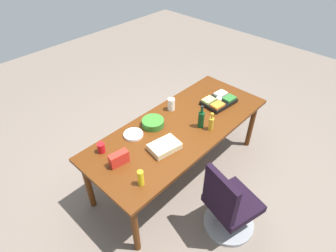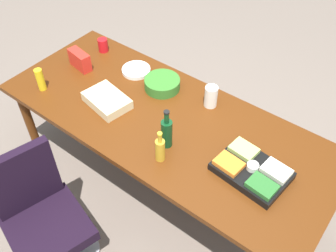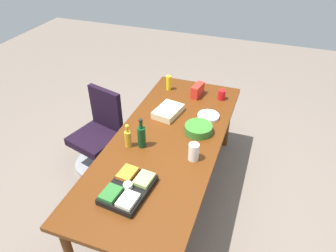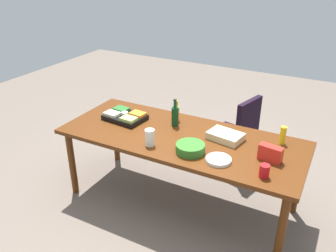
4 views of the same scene
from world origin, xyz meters
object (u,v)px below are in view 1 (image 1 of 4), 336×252
object	(u,v)px
conference_table	(180,131)
veggie_tray	(219,101)
salad_bowl	(153,123)
red_solo_cup	(101,148)
dressing_bottle	(211,123)
mayo_jar	(171,104)
office_chair	(228,208)
chip_bag_red	(119,159)
wine_bottle	(201,119)
sheet_cake	(164,147)
paper_plate_stack	(133,135)
mustard_bottle	(141,178)

from	to	relation	value
conference_table	veggie_tray	bearing A→B (deg)	-4.83
conference_table	salad_bowl	distance (m)	0.34
conference_table	red_solo_cup	bearing A→B (deg)	160.06
dressing_bottle	mayo_jar	size ratio (longest dim) A/B	1.43
office_chair	dressing_bottle	distance (m)	0.95
chip_bag_red	wine_bottle	distance (m)	1.06
chip_bag_red	conference_table	bearing A→B (deg)	-3.41
mayo_jar	red_solo_cup	bearing A→B (deg)	178.85
sheet_cake	red_solo_cup	bearing A→B (deg)	136.63
conference_table	paper_plate_stack	world-z (taller)	paper_plate_stack
wine_bottle	sheet_cake	bearing A→B (deg)	175.37
mustard_bottle	mayo_jar	world-z (taller)	mustard_bottle
conference_table	wine_bottle	xyz separation A→B (m)	(0.16, -0.18, 0.19)
wine_bottle	mayo_jar	bearing A→B (deg)	88.32
conference_table	dressing_bottle	xyz separation A→B (m)	(0.20, -0.30, 0.16)
mustard_bottle	wine_bottle	world-z (taller)	wine_bottle
conference_table	mustard_bottle	bearing A→B (deg)	-161.39
chip_bag_red	mustard_bottle	bearing A→B (deg)	-94.62
paper_plate_stack	mayo_jar	world-z (taller)	mayo_jar
paper_plate_stack	sheet_cake	bearing A→B (deg)	-78.38
paper_plate_stack	mayo_jar	distance (m)	0.67
mayo_jar	sheet_cake	bearing A→B (deg)	-143.07
chip_bag_red	sheet_cake	bearing A→B (deg)	-21.79
chip_bag_red	wine_bottle	xyz separation A→B (m)	(1.03, -0.23, 0.04)
salad_bowl	sheet_cake	distance (m)	0.43
sheet_cake	mustard_bottle	distance (m)	0.53
mustard_bottle	dressing_bottle	distance (m)	1.10
conference_table	wine_bottle	world-z (taller)	wine_bottle
salad_bowl	wine_bottle	size ratio (longest dim) A/B	0.91
office_chair	salad_bowl	world-z (taller)	office_chair
mayo_jar	mustard_bottle	bearing A→B (deg)	-150.61
mustard_bottle	dressing_bottle	size ratio (longest dim) A/B	0.76
conference_table	sheet_cake	world-z (taller)	sheet_cake
salad_bowl	mustard_bottle	bearing A→B (deg)	-141.73
veggie_tray	sheet_cake	world-z (taller)	veggie_tray
veggie_tray	chip_bag_red	xyz separation A→B (m)	(-1.57, 0.11, 0.03)
salad_bowl	dressing_bottle	world-z (taller)	dressing_bottle
office_chair	wine_bottle	size ratio (longest dim) A/B	3.22
veggie_tray	paper_plate_stack	bearing A→B (deg)	164.40
sheet_cake	veggie_tray	bearing A→B (deg)	3.89
paper_plate_stack	wine_bottle	bearing A→B (deg)	-34.89
dressing_bottle	mayo_jar	world-z (taller)	dressing_bottle
dressing_bottle	red_solo_cup	distance (m)	1.25
mayo_jar	chip_bag_red	bearing A→B (deg)	-166.56
dressing_bottle	sheet_cake	bearing A→B (deg)	165.07
mustard_bottle	wine_bottle	xyz separation A→B (m)	(1.06, 0.12, 0.02)
paper_plate_stack	sheet_cake	world-z (taller)	sheet_cake
mustard_bottle	chip_bag_red	bearing A→B (deg)	85.38
office_chair	sheet_cake	xyz separation A→B (m)	(-0.14, 0.79, 0.48)
conference_table	mustard_bottle	distance (m)	0.96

